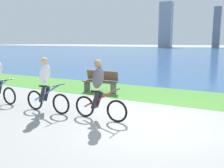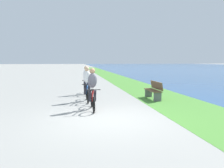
# 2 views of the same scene
# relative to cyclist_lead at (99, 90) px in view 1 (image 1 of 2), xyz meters

# --- Properties ---
(ground_plane) EXTENTS (300.00, 300.00, 0.00)m
(ground_plane) POSITION_rel_cyclist_lead_xyz_m (1.48, 0.38, -0.83)
(ground_plane) COLOR gray
(grass_strip_bayside) EXTENTS (120.00, 3.00, 0.01)m
(grass_strip_bayside) POSITION_rel_cyclist_lead_xyz_m (1.48, 3.93, -0.83)
(grass_strip_bayside) COLOR #478433
(grass_strip_bayside) RESTS_ON ground
(cyclist_lead) EXTENTS (1.64, 0.52, 1.65)m
(cyclist_lead) POSITION_rel_cyclist_lead_xyz_m (0.00, 0.00, 0.00)
(cyclist_lead) COLOR black
(cyclist_lead) RESTS_ON ground
(cyclist_trailing) EXTENTS (1.66, 0.52, 1.66)m
(cyclist_trailing) POSITION_rel_cyclist_lead_xyz_m (-1.79, -0.12, 0.00)
(cyclist_trailing) COLOR black
(cyclist_trailing) RESTS_ON ground
(bench_near_path) EXTENTS (1.50, 0.47, 0.90)m
(bench_near_path) POSITION_rel_cyclist_lead_xyz_m (-1.89, 3.28, -0.38)
(bench_near_path) COLOR brown
(bench_near_path) RESTS_ON ground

